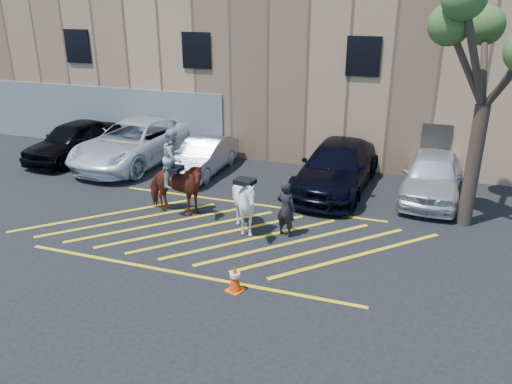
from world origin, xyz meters
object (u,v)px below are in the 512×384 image
(tree, at_px, (494,37))
(car_blue_suv, at_px, (337,167))
(saddled_white, at_px, (245,204))
(car_silver_sedan, at_px, (203,156))
(mounted_bay, at_px, (175,181))
(traffic_cone, at_px, (235,278))
(car_white_pickup, at_px, (135,142))
(car_black_suv, at_px, (74,140))
(car_white_suv, at_px, (432,175))
(handler, at_px, (286,209))

(tree, bearing_deg, car_blue_suv, 157.68)
(car_blue_suv, height_order, saddled_white, saddled_white)
(car_silver_sedan, height_order, car_blue_suv, car_blue_suv)
(car_silver_sedan, distance_m, mounted_bay, 4.18)
(car_blue_suv, height_order, traffic_cone, car_blue_suv)
(car_white_pickup, relative_size, mounted_bay, 2.26)
(car_white_pickup, bearing_deg, car_black_suv, -168.43)
(car_black_suv, relative_size, car_blue_suv, 0.84)
(mounted_bay, xyz_separation_m, saddled_white, (2.63, -0.60, -0.23))
(car_white_pickup, relative_size, car_silver_sedan, 1.53)
(car_black_suv, height_order, car_white_pickup, car_white_pickup)
(car_silver_sedan, bearing_deg, traffic_cone, -60.07)
(car_white_suv, bearing_deg, saddled_white, -134.22)
(traffic_cone, relative_size, tree, 0.10)
(car_blue_suv, bearing_deg, car_white_suv, 7.31)
(traffic_cone, bearing_deg, car_blue_suv, 82.12)
(car_white_suv, distance_m, tree, 5.37)
(car_white_pickup, distance_m, car_blue_suv, 8.80)
(car_black_suv, xyz_separation_m, saddled_white, (9.69, -4.61, 0.10))
(car_black_suv, xyz_separation_m, traffic_cone, (10.57, -7.75, -0.47))
(car_white_pickup, distance_m, mounted_bay, 6.07)
(car_silver_sedan, distance_m, traffic_cone, 8.95)
(car_white_pickup, relative_size, saddled_white, 3.37)
(car_black_suv, height_order, car_blue_suv, car_blue_suv)
(car_black_suv, relative_size, car_white_suv, 1.01)
(car_white_pickup, xyz_separation_m, traffic_cone, (7.71, -8.12, -0.54))
(car_blue_suv, xyz_separation_m, tree, (4.39, -1.80, 4.84))
(car_blue_suv, xyz_separation_m, saddled_white, (-1.95, -4.62, 0.08))
(car_white_suv, relative_size, handler, 2.84)
(car_white_suv, bearing_deg, car_white_pickup, -177.29)
(car_white_pickup, relative_size, car_blue_suv, 1.11)
(car_black_suv, distance_m, car_silver_sedan, 6.19)
(car_black_suv, xyz_separation_m, car_silver_sedan, (6.19, 0.05, -0.14))
(handler, bearing_deg, tree, -137.18)
(car_white_suv, height_order, mounted_bay, mounted_bay)
(mounted_bay, bearing_deg, car_white_pickup, 133.89)
(mounted_bay, height_order, traffic_cone, mounted_bay)
(handler, height_order, mounted_bay, mounted_bay)
(car_blue_suv, bearing_deg, car_black_suv, -176.36)
(car_silver_sedan, bearing_deg, car_white_pickup, 175.25)
(saddled_white, bearing_deg, car_white_pickup, 143.98)
(car_white_pickup, xyz_separation_m, car_blue_suv, (8.79, -0.36, -0.05))
(car_white_suv, xyz_separation_m, traffic_cone, (-4.42, -7.98, -0.46))
(car_blue_suv, bearing_deg, car_silver_sedan, -176.84)
(handler, xyz_separation_m, mounted_bay, (-3.84, 0.38, 0.31))
(car_silver_sedan, distance_m, tree, 11.19)
(car_black_suv, bearing_deg, car_blue_suv, 5.36)
(car_silver_sedan, xyz_separation_m, mounted_bay, (0.87, -4.06, 0.46))
(car_white_pickup, xyz_separation_m, tree, (13.18, -2.16, 4.79))
(car_black_suv, height_order, car_silver_sedan, car_black_suv)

